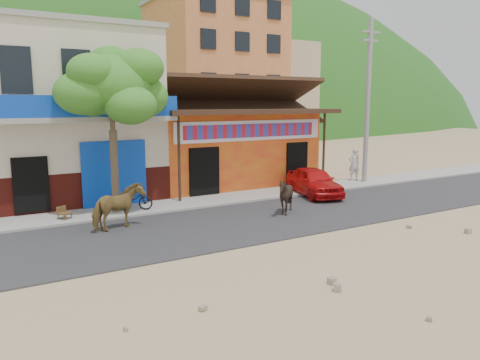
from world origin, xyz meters
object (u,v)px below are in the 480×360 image
object	(u,v)px
scooter	(132,199)
red_car	(314,181)
cow_dark	(286,196)
cow_tan	(118,207)
pedestrian	(354,164)
utility_pole	(368,102)
tree	(113,130)
cafe_chair_right	(64,207)

from	to	relation	value
scooter	red_car	bearing A→B (deg)	-68.41
cow_dark	cow_tan	bearing A→B (deg)	-100.06
pedestrian	red_car	bearing A→B (deg)	42.75
utility_pole	scooter	distance (m)	12.72
utility_pole	cow_tan	distance (m)	13.94
tree	cow_tan	size ratio (longest dim) A/B	3.45
scooter	cafe_chair_right	size ratio (longest dim) A/B	1.91
utility_pole	red_car	xyz separation A→B (m)	(-4.29, -1.20, -3.46)
red_car	pedestrian	world-z (taller)	pedestrian
cow_tan	cow_dark	bearing A→B (deg)	-121.63
utility_pole	tree	bearing A→B (deg)	-179.10
tree	red_car	distance (m)	8.91
pedestrian	cafe_chair_right	xyz separation A→B (m)	(-14.44, -0.90, -0.43)
pedestrian	cafe_chair_right	size ratio (longest dim) A/B	2.05
cow_dark	scooter	distance (m)	5.74
cow_dark	scooter	size ratio (longest dim) A/B	0.88
utility_pole	red_car	world-z (taller)	utility_pole
cow_dark	utility_pole	bearing A→B (deg)	114.56
cow_dark	pedestrian	world-z (taller)	pedestrian
tree	cow_tan	bearing A→B (deg)	-103.90
cow_tan	scooter	bearing A→B (deg)	-49.26
tree	cow_tan	xyz separation A→B (m)	(-0.53, -2.14, -2.35)
tree	utility_pole	distance (m)	12.84
tree	pedestrian	world-z (taller)	tree
red_car	pedestrian	bearing A→B (deg)	37.86
scooter	pedestrian	xyz separation A→B (m)	(12.00, 0.75, 0.43)
red_car	scooter	distance (m)	7.97
red_car	cow_tan	bearing A→B (deg)	-158.22
scooter	cow_tan	bearing A→B (deg)	-178.90
pedestrian	cafe_chair_right	world-z (taller)	pedestrian
scooter	pedestrian	bearing A→B (deg)	-57.58
cow_tan	red_car	bearing A→B (deg)	-104.34
utility_pole	pedestrian	bearing A→B (deg)	109.78
cafe_chair_right	utility_pole	bearing A→B (deg)	-30.49
utility_pole	red_car	size ratio (longest dim) A/B	2.18
red_car	scooter	bearing A→B (deg)	-172.65
red_car	pedestrian	distance (m)	4.46
cow_tan	utility_pole	bearing A→B (deg)	-101.56
cow_tan	cow_dark	size ratio (longest dim) A/B	1.28
pedestrian	cafe_chair_right	distance (m)	14.48
tree	cafe_chair_right	distance (m)	3.19
cow_tan	cafe_chair_right	xyz separation A→B (m)	(-1.31, 1.99, -0.25)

